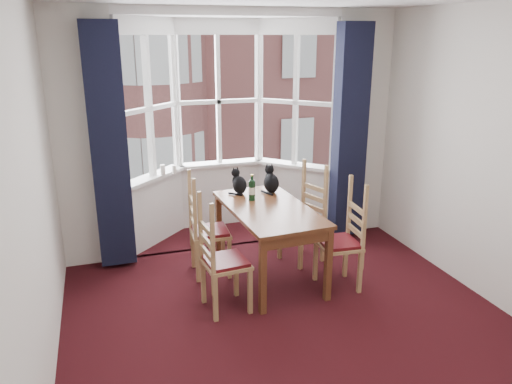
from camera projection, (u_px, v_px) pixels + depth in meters
name	position (u px, v px, depth m)	size (l,w,h in m)	color
floor	(306.00, 345.00, 4.22)	(4.50, 4.50, 0.00)	black
wall_left	(27.00, 214.00, 3.22)	(4.50, 4.50, 0.00)	silver
wall_back_pier_left	(86.00, 142.00, 5.36)	(0.70, 0.12, 2.80)	silver
wall_back_pier_right	(359.00, 126.00, 6.32)	(0.70, 0.12, 2.80)	silver
bay_window	(223.00, 126.00, 6.29)	(2.76, 0.94, 2.80)	white
curtain_left	(109.00, 149.00, 5.28)	(0.38, 0.22, 2.60)	black
curtain_right	(350.00, 133.00, 6.10)	(0.38, 0.22, 2.60)	black
dining_table	(269.00, 216.00, 5.21)	(0.87, 1.51, 0.79)	brown
chair_left_near	(216.00, 264.00, 4.62)	(0.44, 0.46, 0.92)	#A88351
chair_left_far	(202.00, 233.00, 5.34)	(0.42, 0.44, 0.92)	#A88351
chair_right_near	(347.00, 243.00, 5.08)	(0.43, 0.45, 0.92)	#A88351
chair_right_far	(308.00, 220.00, 5.73)	(0.52, 0.53, 0.92)	#A88351
cat_left	(239.00, 183.00, 5.60)	(0.22, 0.25, 0.30)	black
cat_right	(271.00, 181.00, 5.65)	(0.17, 0.24, 0.32)	black
wine_bottle	(252.00, 189.00, 5.36)	(0.07, 0.07, 0.29)	black
candle_tall	(163.00, 170.00, 6.06)	(0.06, 0.06, 0.13)	white
candle_short	(174.00, 169.00, 6.14)	(0.06, 0.06, 0.10)	white
street	(124.00, 160.00, 35.31)	(80.00, 80.00, 0.00)	#333335
tenement_building	(140.00, 63.00, 16.45)	(18.40, 7.80, 15.20)	#94514C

